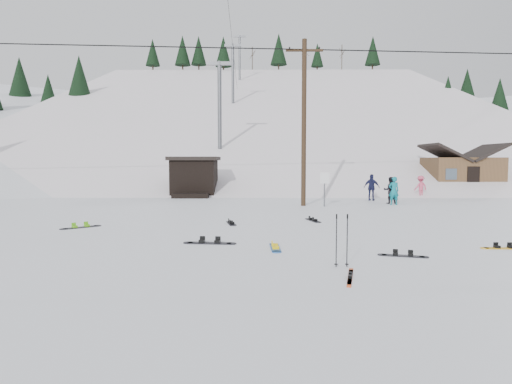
{
  "coord_description": "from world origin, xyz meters",
  "views": [
    {
      "loc": [
        -0.37,
        -11.0,
        2.5
      ],
      "look_at": [
        -0.52,
        4.77,
        1.4
      ],
      "focal_mm": 32.0,
      "sensor_mm": 36.0,
      "label": 1
    }
  ],
  "objects_px": {
    "cabin": "(461,174)",
    "hero_snowboard": "(275,247)",
    "utility_pole": "(304,120)",
    "hero_skis": "(350,276)"
  },
  "relations": [
    {
      "from": "cabin",
      "to": "hero_skis",
      "type": "distance_m",
      "value": 28.78
    },
    {
      "from": "utility_pole",
      "to": "hero_snowboard",
      "type": "height_order",
      "value": "utility_pole"
    },
    {
      "from": "hero_snowboard",
      "to": "utility_pole",
      "type": "bearing_deg",
      "value": -11.39
    },
    {
      "from": "utility_pole",
      "to": "hero_snowboard",
      "type": "bearing_deg",
      "value": -99.07
    },
    {
      "from": "hero_snowboard",
      "to": "cabin",
      "type": "bearing_deg",
      "value": -36.29
    },
    {
      "from": "utility_pole",
      "to": "hero_skis",
      "type": "distance_m",
      "value": 16.1
    },
    {
      "from": "cabin",
      "to": "hero_skis",
      "type": "relative_size",
      "value": 3.47
    },
    {
      "from": "cabin",
      "to": "hero_snowboard",
      "type": "height_order",
      "value": "cabin"
    },
    {
      "from": "utility_pole",
      "to": "cabin",
      "type": "distance_m",
      "value": 16.71
    },
    {
      "from": "utility_pole",
      "to": "cabin",
      "type": "bearing_deg",
      "value": 37.56
    }
  ]
}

